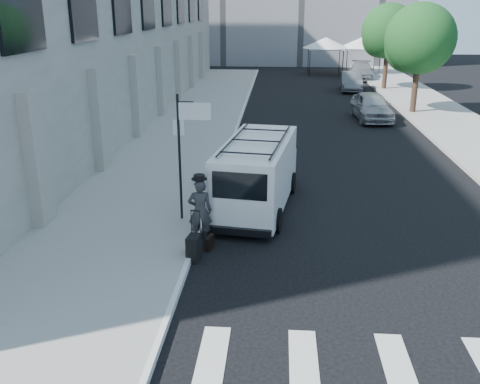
% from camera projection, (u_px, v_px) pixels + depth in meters
% --- Properties ---
extents(ground, '(120.00, 120.00, 0.00)m').
position_uv_depth(ground, '(272.00, 281.00, 11.97)').
color(ground, black).
rests_on(ground, ground).
extents(sidewalk_left, '(4.50, 48.00, 0.15)m').
position_uv_depth(sidewalk_left, '(194.00, 124.00, 27.30)').
color(sidewalk_left, gray).
rests_on(sidewalk_left, ground).
extents(sidewalk_right, '(4.00, 56.00, 0.15)m').
position_uv_depth(sidewalk_right, '(437.00, 113.00, 30.14)').
color(sidewalk_right, gray).
rests_on(sidewalk_right, ground).
extents(building_left, '(10.00, 44.00, 12.00)m').
position_uv_depth(building_left, '(59.00, 2.00, 27.72)').
color(building_left, gray).
rests_on(building_left, ground).
extents(sign_pole, '(1.03, 0.07, 3.50)m').
position_uv_depth(sign_pole, '(187.00, 132.00, 14.27)').
color(sign_pole, black).
rests_on(sign_pole, sidewalk_left).
extents(tree_near, '(3.80, 3.83, 6.03)m').
position_uv_depth(tree_near, '(417.00, 41.00, 29.10)').
color(tree_near, black).
rests_on(tree_near, ground).
extents(tree_far, '(3.80, 3.83, 6.03)m').
position_uv_depth(tree_far, '(387.00, 33.00, 37.57)').
color(tree_far, black).
rests_on(tree_far, ground).
extents(tent_left, '(4.00, 4.00, 3.20)m').
position_uv_depth(tent_left, '(326.00, 43.00, 46.55)').
color(tent_left, black).
rests_on(tent_left, ground).
extents(tent_right, '(4.00, 4.00, 3.20)m').
position_uv_depth(tent_right, '(362.00, 43.00, 46.80)').
color(tent_right, black).
rests_on(tent_right, ground).
extents(businessman, '(0.68, 0.50, 1.71)m').
position_uv_depth(businessman, '(200.00, 211.00, 13.70)').
color(businessman, '#303133').
rests_on(businessman, ground).
extents(briefcase, '(0.20, 0.45, 0.34)m').
position_uv_depth(briefcase, '(209.00, 243.00, 13.50)').
color(briefcase, black).
rests_on(briefcase, ground).
extents(suitcase, '(0.34, 0.48, 1.23)m').
position_uv_depth(suitcase, '(194.00, 248.00, 12.85)').
color(suitcase, black).
rests_on(suitcase, ground).
extents(cargo_van, '(2.49, 5.63, 2.07)m').
position_uv_depth(cargo_van, '(258.00, 173.00, 16.06)').
color(cargo_van, white).
rests_on(cargo_van, ground).
extents(parked_car_a, '(2.02, 4.42, 1.47)m').
position_uv_depth(parked_car_a, '(372.00, 106.00, 28.52)').
color(parked_car_a, '#9A9CA2').
rests_on(parked_car_a, ground).
extents(parked_car_b, '(1.69, 4.16, 1.34)m').
position_uv_depth(parked_car_b, '(351.00, 81.00, 38.28)').
color(parked_car_b, '#53565A').
rests_on(parked_car_b, ground).
extents(parked_car_c, '(2.47, 4.90, 1.36)m').
position_uv_depth(parked_car_c, '(361.00, 71.00, 44.30)').
color(parked_car_c, gray).
rests_on(parked_car_c, ground).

